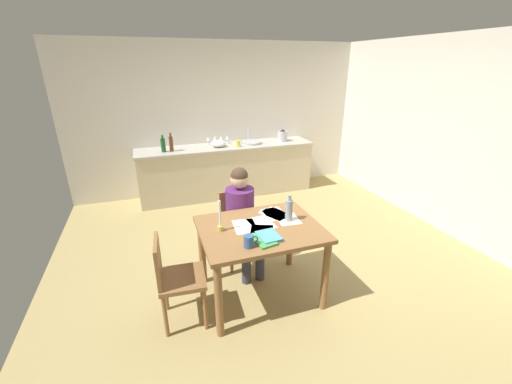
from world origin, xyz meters
The scene contains 29 objects.
ground_plane centered at (0.00, 0.00, -0.02)m, with size 5.20×5.20×0.04m, color tan.
wall_back centered at (0.00, 2.60, 1.30)m, with size 5.20×0.12×2.60m, color silver.
wall_right centered at (2.60, 0.00, 1.30)m, with size 0.12×5.20×2.60m, color silver.
kitchen_counter centered at (0.00, 2.24, 0.45)m, with size 3.07×0.64×0.90m.
dining_table centered at (-0.38, -0.55, 0.66)m, with size 1.14×0.90×0.78m.
chair_at_table centered at (-0.41, 0.14, 0.47)m, with size 0.43×0.43×0.85m.
person_seated centered at (-0.40, 0.00, 0.68)m, with size 0.34×0.61×1.19m.
chair_side_empty centered at (-1.21, -0.64, 0.48)m, with size 0.43×0.43×0.86m.
coffee_mug centered at (-0.59, -0.84, 0.84)m, with size 0.13×0.09×0.11m.
candlestick centered at (-0.75, -0.49, 0.87)m, with size 0.06×0.06×0.30m.
book_magazine centered at (-0.38, -0.76, 0.80)m, with size 0.18×0.23×0.03m, color #519DB4.
book_cookery centered at (-0.44, -0.79, 0.79)m, with size 0.16×0.26×0.02m, color #459A4C.
paper_letter centered at (-0.13, -0.32, 0.78)m, with size 0.21×0.30×0.00m, color white.
paper_bill centered at (-0.06, -0.46, 0.78)m, with size 0.21×0.30×0.00m, color white.
paper_envelope centered at (-0.14, -0.32, 0.78)m, with size 0.21×0.30×0.00m, color white.
paper_receipt centered at (-0.51, -0.49, 0.78)m, with size 0.21×0.30×0.00m, color white.
paper_notice centered at (-0.40, -0.65, 0.78)m, with size 0.21×0.30×0.00m, color white.
paper_flyer centered at (-0.34, -0.48, 0.78)m, with size 0.21×0.30×0.00m, color white.
wine_bottle_on_table centered at (-0.06, -0.51, 0.90)m, with size 0.07×0.07×0.27m.
sink_unit centered at (0.46, 2.24, 0.92)m, with size 0.36×0.36×0.24m.
bottle_oil centered at (-1.06, 2.15, 1.02)m, with size 0.07×0.07×0.27m.
bottle_vinegar centered at (-0.94, 2.16, 1.03)m, with size 0.06×0.06×0.30m.
mixing_bowl centered at (-0.15, 2.20, 0.96)m, with size 0.25×0.25×0.11m, color white.
stovetop_kettle centered at (1.06, 2.24, 1.00)m, with size 0.18×0.18×0.22m.
wine_glass_near_sink centered at (0.06, 2.39, 1.01)m, with size 0.07×0.07×0.15m.
wine_glass_by_kettle centered at (-0.05, 2.39, 1.01)m, with size 0.07×0.07×0.15m.
wine_glass_back_left centered at (-0.16, 2.39, 1.01)m, with size 0.07×0.07×0.15m.
wine_glass_back_right centered at (-0.28, 2.39, 1.01)m, with size 0.07×0.07×0.15m.
teacup_on_counter centered at (0.17, 2.09, 0.96)m, with size 0.12×0.07×0.11m.
Camera 1 is at (-1.30, -3.06, 2.23)m, focal length 22.31 mm.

